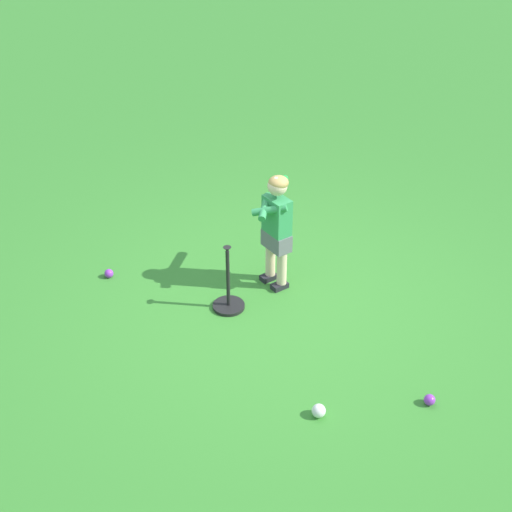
{
  "coord_description": "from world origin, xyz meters",
  "views": [
    {
      "loc": [
        -2.78,
        4.09,
        3.74
      ],
      "look_at": [
        0.26,
        0.04,
        0.45
      ],
      "focal_mm": 49.79,
      "sensor_mm": 36.0,
      "label": 1
    }
  ],
  "objects_px": {
    "child_batter": "(276,221)",
    "play_ball_far_left": "(430,400)",
    "play_ball_behind_batter": "(109,273)",
    "play_ball_center_lawn": "(319,411)",
    "batting_tee": "(228,298)"
  },
  "relations": [
    {
      "from": "play_ball_far_left",
      "to": "batting_tee",
      "type": "height_order",
      "value": "batting_tee"
    },
    {
      "from": "play_ball_center_lawn",
      "to": "play_ball_far_left",
      "type": "xyz_separation_m",
      "value": [
        -0.58,
        -0.59,
        -0.01
      ]
    },
    {
      "from": "play_ball_behind_batter",
      "to": "batting_tee",
      "type": "distance_m",
      "value": 1.21
    },
    {
      "from": "play_ball_center_lawn",
      "to": "play_ball_behind_batter",
      "type": "relative_size",
      "value": 1.22
    },
    {
      "from": "play_ball_behind_batter",
      "to": "batting_tee",
      "type": "relative_size",
      "value": 0.13
    },
    {
      "from": "play_ball_center_lawn",
      "to": "batting_tee",
      "type": "height_order",
      "value": "batting_tee"
    },
    {
      "from": "play_ball_behind_batter",
      "to": "play_ball_far_left",
      "type": "bearing_deg",
      "value": -175.01
    },
    {
      "from": "child_batter",
      "to": "batting_tee",
      "type": "xyz_separation_m",
      "value": [
        0.1,
        0.55,
        -0.55
      ]
    },
    {
      "from": "play_ball_far_left",
      "to": "batting_tee",
      "type": "relative_size",
      "value": 0.14
    },
    {
      "from": "play_ball_behind_batter",
      "to": "batting_tee",
      "type": "xyz_separation_m",
      "value": [
        -1.17,
        -0.3,
        0.06
      ]
    },
    {
      "from": "child_batter",
      "to": "play_ball_far_left",
      "type": "height_order",
      "value": "child_batter"
    },
    {
      "from": "child_batter",
      "to": "batting_tee",
      "type": "bearing_deg",
      "value": 79.23
    },
    {
      "from": "play_ball_far_left",
      "to": "play_ball_behind_batter",
      "type": "distance_m",
      "value": 3.09
    },
    {
      "from": "play_ball_behind_batter",
      "to": "play_ball_center_lawn",
      "type": "bearing_deg",
      "value": 172.76
    },
    {
      "from": "child_batter",
      "to": "play_ball_behind_batter",
      "type": "bearing_deg",
      "value": 33.69
    }
  ]
}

